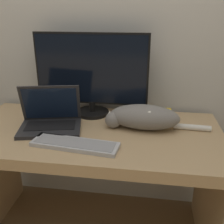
% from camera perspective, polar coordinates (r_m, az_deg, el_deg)
% --- Properties ---
extents(wall_back, '(6.40, 0.06, 2.60)m').
position_cam_1_polar(wall_back, '(1.70, -1.82, 19.91)').
color(wall_back, silver).
rests_on(wall_back, ground_plane).
extents(desk, '(1.41, 0.69, 0.73)m').
position_cam_1_polar(desk, '(1.52, -4.18, -9.27)').
color(desk, tan).
rests_on(desk, ground_plane).
extents(monitor, '(0.68, 0.20, 0.50)m').
position_cam_1_polar(monitor, '(1.59, -4.51, 8.27)').
color(monitor, black).
rests_on(monitor, desk).
extents(laptop, '(0.37, 0.30, 0.24)m').
position_cam_1_polar(laptop, '(1.48, -13.26, -1.73)').
color(laptop, '#232326').
rests_on(laptop, desk).
extents(external_keyboard, '(0.44, 0.17, 0.02)m').
position_cam_1_polar(external_keyboard, '(1.29, -8.08, -6.96)').
color(external_keyboard, '#BCBCC1').
rests_on(external_keyboard, desk).
extents(cat, '(0.58, 0.19, 0.14)m').
position_cam_1_polar(cat, '(1.44, 6.80, -1.03)').
color(cat, gray).
rests_on(cat, desk).
extents(small_toy, '(0.06, 0.06, 0.06)m').
position_cam_1_polar(small_toy, '(1.59, 11.56, -0.57)').
color(small_toy, gold).
rests_on(small_toy, desk).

